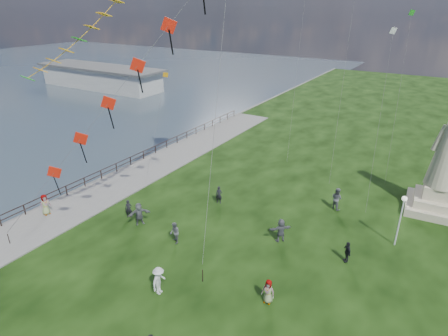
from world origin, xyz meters
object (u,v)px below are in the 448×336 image
Objects in this scene: person_0 at (129,209)px; person_6 at (219,195)px; lamppost at (402,210)px; person_1 at (175,233)px; person_10 at (45,206)px; statue at (444,172)px; person_4 at (268,291)px; person_11 at (281,230)px; person_9 at (347,252)px; person_2 at (159,281)px; pier_pavilion at (100,77)px; person_5 at (139,214)px; person_7 at (337,198)px.

person_0 is 0.97× the size of person_6.
lamppost is 2.39× the size of person_1.
statue is at bearing -48.29° from person_10.
person_4 is 6.31m from person_11.
person_11 is at bearing -134.51° from statue.
person_4 is 1.03× the size of person_9.
person_10 reaches higher than person_1.
person_2 is 1.17× the size of person_6.
pier_pavilion is at bearing 155.24° from lamppost.
person_1 is at bearing 163.46° from person_4.
statue is at bearing 62.32° from person_4.
person_2 is at bearing 19.94° from person_11.
person_1 is 0.90× the size of person_2.
person_6 reaches higher than person_4.
person_11 is (54.85, -32.45, -0.94)m from pier_pavilion.
pier_pavilion is at bearing 41.99° from person_2.
pier_pavilion is 16.47× the size of person_5.
person_11 is at bearing -30.61° from pier_pavilion.
person_5 is at bearing -138.45° from person_6.
pier_pavilion reaches higher than person_7.
pier_pavilion is 57.30m from person_5.
person_6 reaches higher than person_0.
person_7 reaches higher than person_0.
statue is 5.62× the size of person_1.
statue is 18.61m from person_4.
pier_pavilion is at bearing 157.51° from statue.
person_6 is (4.94, 5.77, 0.02)m from person_0.
person_11 is at bearing 103.19° from person_4.
person_5 is 0.94× the size of person_7.
person_6 is 1.03× the size of person_9.
person_6 is (48.04, -29.98, -1.06)m from pier_pavilion.
statue is at bearing 73.48° from lamppost.
lamppost is (62.07, -28.63, 0.99)m from pier_pavilion.
pier_pavilion is 60.76m from person_1.
person_11 reaches higher than person_9.
person_2 is 11.54m from person_6.
pier_pavilion is 53.88m from person_10.
person_6 is at bearing 5.24° from person_2.
person_0 is at bearing -29.87° from person_11.
pier_pavilion is at bearing 141.98° from person_4.
person_5 is at bearing -148.34° from person_1.
person_9 is (16.47, 3.43, -0.00)m from person_0.
person_1 is at bearing -104.74° from person_6.
person_4 reaches higher than person_9.
pier_pavilion is 7.65× the size of lamppost.
person_11 is at bearing -33.53° from person_2.
person_1 is (48.46, -36.63, -1.02)m from pier_pavilion.
lamppost is at bearing 162.37° from person_11.
lamppost is 8.39m from person_11.
lamppost is 20.37m from person_0.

